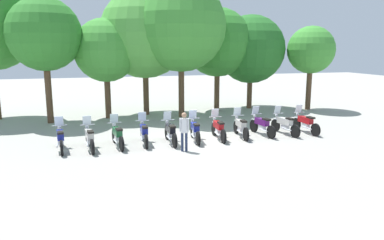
% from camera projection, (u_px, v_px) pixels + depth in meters
% --- Properties ---
extents(ground_plane, '(80.00, 80.00, 0.00)m').
position_uv_depth(ground_plane, '(195.00, 141.00, 17.06)').
color(ground_plane, '#9E9B93').
extents(motorcycle_0, '(0.62, 2.19, 1.37)m').
position_uv_depth(motorcycle_0, '(60.00, 139.00, 15.38)').
color(motorcycle_0, black).
rests_on(motorcycle_0, ground_plane).
extents(motorcycle_1, '(0.62, 2.19, 1.37)m').
position_uv_depth(motorcycle_1, '(89.00, 138.00, 15.52)').
color(motorcycle_1, black).
rests_on(motorcycle_1, ground_plane).
extents(motorcycle_2, '(0.62, 2.18, 1.37)m').
position_uv_depth(motorcycle_2, '(117.00, 135.00, 15.98)').
color(motorcycle_2, black).
rests_on(motorcycle_2, ground_plane).
extents(motorcycle_3, '(0.62, 2.19, 1.37)m').
position_uv_depth(motorcycle_3, '(144.00, 133.00, 16.42)').
color(motorcycle_3, black).
rests_on(motorcycle_3, ground_plane).
extents(motorcycle_4, '(0.62, 2.19, 1.37)m').
position_uv_depth(motorcycle_4, '(170.00, 132.00, 16.56)').
color(motorcycle_4, black).
rests_on(motorcycle_4, ground_plane).
extents(motorcycle_5, '(0.63, 2.19, 1.37)m').
position_uv_depth(motorcycle_5, '(195.00, 130.00, 16.96)').
color(motorcycle_5, black).
rests_on(motorcycle_5, ground_plane).
extents(motorcycle_6, '(0.62, 2.19, 1.37)m').
position_uv_depth(motorcycle_6, '(218.00, 128.00, 17.34)').
color(motorcycle_6, black).
rests_on(motorcycle_6, ground_plane).
extents(motorcycle_7, '(0.62, 2.19, 1.37)m').
position_uv_depth(motorcycle_7, '(241.00, 127.00, 17.73)').
color(motorcycle_7, black).
rests_on(motorcycle_7, ground_plane).
extents(motorcycle_8, '(0.62, 2.19, 1.37)m').
position_uv_depth(motorcycle_8, '(262.00, 125.00, 18.13)').
color(motorcycle_8, black).
rests_on(motorcycle_8, ground_plane).
extents(motorcycle_9, '(0.62, 2.18, 1.37)m').
position_uv_depth(motorcycle_9, '(285.00, 124.00, 18.29)').
color(motorcycle_9, black).
rests_on(motorcycle_9, ground_plane).
extents(motorcycle_10, '(0.62, 2.19, 1.37)m').
position_uv_depth(motorcycle_10, '(305.00, 123.00, 18.61)').
color(motorcycle_10, black).
rests_on(motorcycle_10, ground_plane).
extents(person_0, '(0.41, 0.27, 1.65)m').
position_uv_depth(person_0, '(184.00, 129.00, 15.18)').
color(person_0, '#232D4C').
rests_on(person_0, ground_plane).
extents(tree_1, '(4.08, 4.08, 7.04)m').
position_uv_depth(tree_1, '(44.00, 35.00, 20.24)').
color(tree_1, brown).
rests_on(tree_1, ground_plane).
extents(tree_2, '(3.80, 3.80, 6.02)m').
position_uv_depth(tree_2, '(106.00, 50.00, 21.89)').
color(tree_2, brown).
rests_on(tree_2, ground_plane).
extents(tree_3, '(5.55, 5.55, 7.91)m').
position_uv_depth(tree_3, '(145.00, 34.00, 22.89)').
color(tree_3, brown).
rests_on(tree_3, ground_plane).
extents(tree_4, '(5.46, 5.46, 8.26)m').
position_uv_depth(tree_4, '(181.00, 26.00, 22.02)').
color(tree_4, brown).
rests_on(tree_4, ground_plane).
extents(tree_5, '(4.59, 4.59, 6.92)m').
position_uv_depth(tree_5, '(217.00, 43.00, 24.64)').
color(tree_5, brown).
rests_on(tree_5, ground_plane).
extents(tree_6, '(4.75, 4.75, 6.54)m').
position_uv_depth(tree_6, '(251.00, 49.00, 25.63)').
color(tree_6, brown).
rests_on(tree_6, ground_plane).
extents(tree_7, '(3.22, 3.22, 5.74)m').
position_uv_depth(tree_7, '(311.00, 50.00, 25.02)').
color(tree_7, brown).
rests_on(tree_7, ground_plane).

